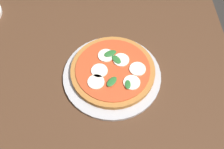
{
  "coord_description": "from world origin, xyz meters",
  "views": [
    {
      "loc": [
        0.1,
        -0.46,
        1.54
      ],
      "look_at": [
        0.11,
        0.03,
        0.77
      ],
      "focal_mm": 40.9,
      "sensor_mm": 36.0,
      "label": 1
    }
  ],
  "objects": [
    {
      "name": "ground_plane",
      "position": [
        0.0,
        0.0,
        0.0
      ],
      "size": [
        6.0,
        6.0,
        0.0
      ],
      "primitive_type": "plane",
      "color": "#2D2B28"
    },
    {
      "name": "dining_table",
      "position": [
        0.0,
        0.0,
        0.66
      ],
      "size": [
        1.14,
        1.12,
        0.76
      ],
      "color": "#4C301E",
      "rests_on": "ground_plane"
    },
    {
      "name": "serving_tray",
      "position": [
        0.11,
        0.03,
        0.77
      ],
      "size": [
        0.35,
        0.35,
        0.01
      ],
      "primitive_type": "cylinder",
      "color": "#B2B2B7",
      "rests_on": "dining_table"
    },
    {
      "name": "pizza",
      "position": [
        0.12,
        0.04,
        0.79
      ],
      "size": [
        0.3,
        0.3,
        0.03
      ],
      "color": "#B27033",
      "rests_on": "serving_tray"
    }
  ]
}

